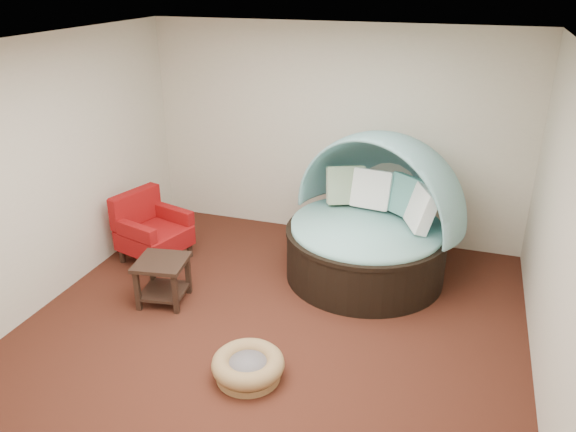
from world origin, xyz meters
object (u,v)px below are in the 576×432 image
(pet_basket, at_px, (248,366))
(red_armchair, at_px, (151,230))
(canopy_daybed, at_px, (373,212))
(side_table, at_px, (163,275))

(pet_basket, distance_m, red_armchair, 2.67)
(canopy_daybed, relative_size, pet_basket, 3.54)
(canopy_daybed, xyz_separation_m, side_table, (-2.02, -1.35, -0.47))
(side_table, bearing_deg, red_armchair, 127.28)
(red_armchair, bearing_deg, pet_basket, -25.12)
(pet_basket, xyz_separation_m, red_armchair, (-2.00, 1.74, 0.28))
(canopy_daybed, xyz_separation_m, red_armchair, (-2.67, -0.50, -0.40))
(canopy_daybed, bearing_deg, side_table, -124.18)
(canopy_daybed, distance_m, pet_basket, 2.43)
(canopy_daybed, bearing_deg, pet_basket, -84.52)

